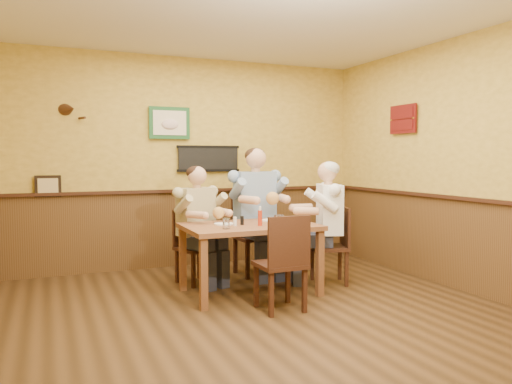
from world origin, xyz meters
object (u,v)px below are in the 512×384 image
at_px(chair_back_left, 196,247).
at_px(chair_right_end, 329,245).
at_px(water_glass_mid, 280,221).
at_px(cola_tumbler, 278,220).
at_px(dining_table, 250,233).
at_px(diner_white_elder, 329,229).
at_px(diner_blue_polo, 255,218).
at_px(chair_near_side, 280,262).
at_px(diner_tan_shirt, 196,231).
at_px(salt_shaker, 235,221).
at_px(pepper_shaker, 242,220).
at_px(water_glass_left, 226,224).
at_px(chair_back_right, 255,235).
at_px(hot_sauce_bottle, 260,217).

relative_size(chair_back_left, chair_right_end, 0.96).
height_order(water_glass_mid, cola_tumbler, water_glass_mid).
distance_m(dining_table, chair_right_end, 1.03).
xyz_separation_m(diner_white_elder, cola_tumbler, (-0.75, -0.20, 0.17)).
bearing_deg(diner_blue_polo, chair_back_left, -173.21).
xyz_separation_m(chair_back_left, chair_near_side, (0.45, -1.30, 0.03)).
bearing_deg(diner_tan_shirt, diner_white_elder, -43.43).
height_order(dining_table, chair_back_left, chair_back_left).
distance_m(salt_shaker, pepper_shaker, 0.11).
distance_m(diner_blue_polo, water_glass_left, 1.24).
height_order(water_glass_left, cola_tumbler, water_glass_left).
bearing_deg(chair_back_right, cola_tumbler, -100.16).
relative_size(dining_table, diner_white_elder, 1.10).
distance_m(chair_near_side, diner_blue_polo, 1.49).
xyz_separation_m(diner_tan_shirt, hot_sauce_bottle, (0.47, -0.78, 0.23)).
bearing_deg(hot_sauce_bottle, chair_back_right, 70.47).
relative_size(chair_near_side, water_glass_mid, 7.43).
bearing_deg(salt_shaker, diner_blue_polo, 55.19).
bearing_deg(chair_right_end, diner_blue_polo, -120.44).
relative_size(water_glass_mid, pepper_shaker, 1.34).
bearing_deg(chair_near_side, diner_tan_shirt, -71.05).
distance_m(diner_white_elder, hot_sauce_bottle, 0.99).
distance_m(chair_near_side, cola_tumbler, 0.64).
xyz_separation_m(dining_table, chair_right_end, (1.01, 0.04, -0.21)).
xyz_separation_m(diner_tan_shirt, diner_blue_polo, (0.79, 0.13, 0.10)).
distance_m(chair_near_side, pepper_shaker, 0.74).
bearing_deg(chair_back_right, water_glass_mid, -101.73).
distance_m(diner_blue_polo, salt_shaker, 1.01).
bearing_deg(water_glass_mid, water_glass_left, 170.27).
distance_m(chair_near_side, water_glass_left, 0.68).
relative_size(chair_right_end, cola_tumbler, 8.48).
distance_m(chair_near_side, water_glass_mid, 0.52).
bearing_deg(water_glass_mid, chair_back_left, 122.80).
bearing_deg(pepper_shaker, chair_near_side, -78.34).
bearing_deg(diner_tan_shirt, chair_back_left, 0.00).
bearing_deg(diner_tan_shirt, chair_right_end, -43.43).
height_order(chair_right_end, pepper_shaker, chair_right_end).
bearing_deg(diner_tan_shirt, chair_back_right, -10.99).
bearing_deg(water_glass_left, water_glass_mid, -9.73).
height_order(hot_sauce_bottle, salt_shaker, hot_sauce_bottle).
relative_size(dining_table, water_glass_mid, 11.19).
xyz_separation_m(dining_table, diner_white_elder, (1.01, 0.04, -0.02)).
bearing_deg(pepper_shaker, hot_sauce_bottle, -41.08).
height_order(water_glass_left, water_glass_mid, water_glass_mid).
bearing_deg(dining_table, diner_tan_shirt, 122.56).
bearing_deg(water_glass_left, chair_back_right, 53.66).
bearing_deg(diner_tan_shirt, cola_tumbler, -70.53).
xyz_separation_m(chair_right_end, cola_tumbler, (-0.75, -0.20, 0.36)).
height_order(diner_blue_polo, water_glass_left, diner_blue_polo).
bearing_deg(dining_table, chair_right_end, 2.01).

